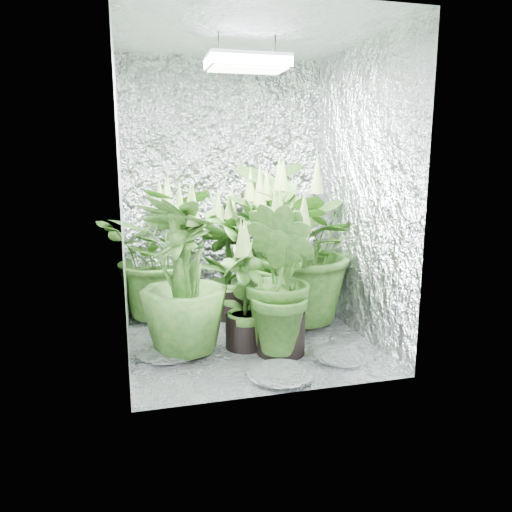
{
  "coord_description": "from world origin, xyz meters",
  "views": [
    {
      "loc": [
        -0.77,
        -3.18,
        1.28
      ],
      "look_at": [
        0.06,
        0.0,
        0.6
      ],
      "focal_mm": 35.0,
      "sensor_mm": 36.0,
      "label": 1
    }
  ],
  "objects_px": {
    "plant_d": "(184,278)",
    "plant_g": "(281,281)",
    "grow_lamp": "(247,63)",
    "plant_b": "(228,260)",
    "plant_e": "(297,246)",
    "circulation_fan": "(317,303)",
    "plant_f": "(245,292)",
    "plant_c": "(266,250)",
    "plant_a": "(163,253)"
  },
  "relations": [
    {
      "from": "plant_d",
      "to": "plant_c",
      "type": "bearing_deg",
      "value": 38.62
    },
    {
      "from": "grow_lamp",
      "to": "plant_c",
      "type": "relative_size",
      "value": 0.42
    },
    {
      "from": "plant_a",
      "to": "plant_b",
      "type": "xyz_separation_m",
      "value": [
        0.49,
        -0.11,
        -0.06
      ]
    },
    {
      "from": "plant_e",
      "to": "plant_f",
      "type": "height_order",
      "value": "plant_e"
    },
    {
      "from": "grow_lamp",
      "to": "plant_b",
      "type": "distance_m",
      "value": 1.46
    },
    {
      "from": "grow_lamp",
      "to": "plant_e",
      "type": "bearing_deg",
      "value": 28.47
    },
    {
      "from": "plant_b",
      "to": "plant_e",
      "type": "height_order",
      "value": "plant_e"
    },
    {
      "from": "grow_lamp",
      "to": "plant_g",
      "type": "bearing_deg",
      "value": -59.61
    },
    {
      "from": "plant_f",
      "to": "plant_g",
      "type": "relative_size",
      "value": 0.81
    },
    {
      "from": "plant_c",
      "to": "circulation_fan",
      "type": "height_order",
      "value": "plant_c"
    },
    {
      "from": "plant_f",
      "to": "plant_g",
      "type": "bearing_deg",
      "value": -37.97
    },
    {
      "from": "grow_lamp",
      "to": "plant_d",
      "type": "bearing_deg",
      "value": -166.38
    },
    {
      "from": "plant_d",
      "to": "plant_f",
      "type": "distance_m",
      "value": 0.41
    },
    {
      "from": "grow_lamp",
      "to": "plant_g",
      "type": "xyz_separation_m",
      "value": [
        0.15,
        -0.26,
        -1.35
      ]
    },
    {
      "from": "plant_a",
      "to": "grow_lamp",
      "type": "bearing_deg",
      "value": -50.87
    },
    {
      "from": "circulation_fan",
      "to": "grow_lamp",
      "type": "bearing_deg",
      "value": -175.87
    },
    {
      "from": "plant_a",
      "to": "plant_f",
      "type": "relative_size",
      "value": 1.28
    },
    {
      "from": "grow_lamp",
      "to": "plant_g",
      "type": "relative_size",
      "value": 0.47
    },
    {
      "from": "plant_c",
      "to": "plant_d",
      "type": "relative_size",
      "value": 1.09
    },
    {
      "from": "plant_e",
      "to": "circulation_fan",
      "type": "relative_size",
      "value": 3.17
    },
    {
      "from": "plant_b",
      "to": "plant_g",
      "type": "distance_m",
      "value": 0.82
    },
    {
      "from": "plant_c",
      "to": "plant_d",
      "type": "height_order",
      "value": "plant_c"
    },
    {
      "from": "grow_lamp",
      "to": "plant_e",
      "type": "distance_m",
      "value": 1.31
    },
    {
      "from": "plant_e",
      "to": "circulation_fan",
      "type": "height_order",
      "value": "plant_e"
    },
    {
      "from": "plant_a",
      "to": "plant_g",
      "type": "xyz_separation_m",
      "value": [
        0.67,
        -0.9,
        -0.04
      ]
    },
    {
      "from": "grow_lamp",
      "to": "plant_f",
      "type": "bearing_deg",
      "value": -114.91
    },
    {
      "from": "plant_a",
      "to": "plant_d",
      "type": "relative_size",
      "value": 1.01
    },
    {
      "from": "grow_lamp",
      "to": "plant_b",
      "type": "relative_size",
      "value": 0.49
    },
    {
      "from": "plant_g",
      "to": "circulation_fan",
      "type": "distance_m",
      "value": 0.69
    },
    {
      "from": "plant_e",
      "to": "plant_d",
      "type": "bearing_deg",
      "value": -158.72
    },
    {
      "from": "plant_b",
      "to": "plant_d",
      "type": "relative_size",
      "value": 0.93
    },
    {
      "from": "grow_lamp",
      "to": "circulation_fan",
      "type": "height_order",
      "value": "grow_lamp"
    },
    {
      "from": "plant_b",
      "to": "plant_g",
      "type": "bearing_deg",
      "value": -77.05
    },
    {
      "from": "grow_lamp",
      "to": "circulation_fan",
      "type": "xyz_separation_m",
      "value": [
        0.58,
        0.19,
        -1.66
      ]
    },
    {
      "from": "plant_d",
      "to": "plant_e",
      "type": "distance_m",
      "value": 0.94
    },
    {
      "from": "plant_a",
      "to": "plant_g",
      "type": "distance_m",
      "value": 1.13
    },
    {
      "from": "plant_b",
      "to": "plant_f",
      "type": "distance_m",
      "value": 0.64
    },
    {
      "from": "plant_b",
      "to": "plant_f",
      "type": "relative_size",
      "value": 1.18
    },
    {
      "from": "plant_d",
      "to": "plant_g",
      "type": "relative_size",
      "value": 1.03
    },
    {
      "from": "plant_e",
      "to": "plant_f",
      "type": "distance_m",
      "value": 0.62
    },
    {
      "from": "plant_c",
      "to": "plant_f",
      "type": "relative_size",
      "value": 1.38
    },
    {
      "from": "grow_lamp",
      "to": "plant_d",
      "type": "xyz_separation_m",
      "value": [
        -0.44,
        -0.11,
        -1.32
      ]
    },
    {
      "from": "plant_b",
      "to": "plant_c",
      "type": "height_order",
      "value": "plant_c"
    },
    {
      "from": "plant_f",
      "to": "plant_g",
      "type": "height_order",
      "value": "plant_g"
    },
    {
      "from": "grow_lamp",
      "to": "plant_a",
      "type": "distance_m",
      "value": 1.54
    },
    {
      "from": "grow_lamp",
      "to": "plant_f",
      "type": "relative_size",
      "value": 0.58
    },
    {
      "from": "plant_a",
      "to": "plant_b",
      "type": "height_order",
      "value": "plant_a"
    },
    {
      "from": "plant_g",
      "to": "plant_f",
      "type": "bearing_deg",
      "value": 142.03
    },
    {
      "from": "plant_b",
      "to": "circulation_fan",
      "type": "height_order",
      "value": "plant_b"
    },
    {
      "from": "plant_e",
      "to": "plant_c",
      "type": "bearing_deg",
      "value": 129.46
    }
  ]
}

